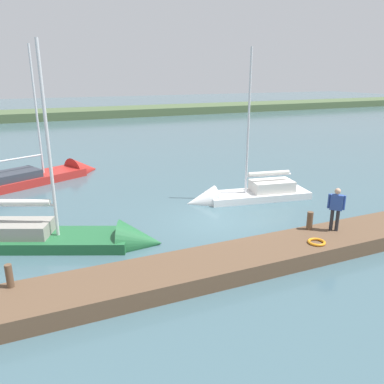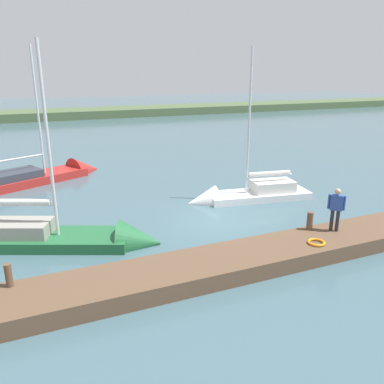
{
  "view_description": "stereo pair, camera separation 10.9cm",
  "coord_description": "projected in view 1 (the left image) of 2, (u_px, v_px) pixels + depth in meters",
  "views": [
    {
      "loc": [
        7.84,
        15.0,
        6.7
      ],
      "look_at": [
        1.58,
        0.59,
        1.81
      ],
      "focal_mm": 36.08,
      "sensor_mm": 36.0,
      "label": 1
    },
    {
      "loc": [
        7.74,
        15.04,
        6.7
      ],
      "look_at": [
        1.58,
        0.59,
        1.81
      ],
      "focal_mm": 36.08,
      "sensor_mm": 36.0,
      "label": 2
    }
  ],
  "objects": [
    {
      "name": "person_on_dock",
      "position": [
        336.0,
        206.0,
        15.25
      ],
      "size": [
        0.49,
        0.51,
        1.77
      ],
      "rotation": [
        0.0,
        0.0,
        3.9
      ],
      "color": "#28282D",
      "rests_on": "dock_pier"
    },
    {
      "name": "sailboat_near_dock",
      "position": [
        73.0,
        241.0,
        15.59
      ],
      "size": [
        8.55,
        5.11,
        8.75
      ],
      "rotation": [
        0.0,
        0.0,
        2.74
      ],
      "color": "#236638",
      "rests_on": "ground_plane"
    },
    {
      "name": "sailboat_behind_pier",
      "position": [
        241.0,
        197.0,
        21.12
      ],
      "size": [
        7.07,
        2.87,
        8.77
      ],
      "rotation": [
        0.0,
        0.0,
        -0.17
      ],
      "color": "white",
      "rests_on": "ground_plane"
    },
    {
      "name": "mooring_post_far",
      "position": [
        9.0,
        276.0,
        11.34
      ],
      "size": [
        0.21,
        0.21,
        0.73
      ],
      "primitive_type": "cylinder",
      "color": "brown",
      "rests_on": "dock_pier"
    },
    {
      "name": "ground_plane",
      "position": [
        218.0,
        221.0,
        18.11
      ],
      "size": [
        200.0,
        200.0,
        0.0
      ],
      "primitive_type": "plane",
      "color": "#42606B"
    },
    {
      "name": "dock_pier",
      "position": [
        272.0,
        254.0,
        14.2
      ],
      "size": [
        23.04,
        2.18,
        0.6
      ],
      "primitive_type": "cube",
      "color": "brown",
      "rests_on": "ground_plane"
    },
    {
      "name": "mooring_post_near",
      "position": [
        310.0,
        221.0,
        15.55
      ],
      "size": [
        0.24,
        0.24,
        0.74
      ],
      "primitive_type": "cylinder",
      "color": "brown",
      "rests_on": "dock_pier"
    },
    {
      "name": "sailboat_mid_channel",
      "position": [
        49.0,
        177.0,
        25.16
      ],
      "size": [
        8.53,
        5.56,
        9.34
      ],
      "rotation": [
        0.0,
        0.0,
        3.59
      ],
      "color": "#B22823",
      "rests_on": "ground_plane"
    },
    {
      "name": "far_shoreline",
      "position": [
        77.0,
        117.0,
        59.98
      ],
      "size": [
        180.0,
        8.0,
        2.4
      ],
      "primitive_type": "cube",
      "color": "#4C603D",
      "rests_on": "ground_plane"
    },
    {
      "name": "life_ring_buoy",
      "position": [
        317.0,
        242.0,
        14.35
      ],
      "size": [
        0.66,
        0.66,
        0.1
      ],
      "primitive_type": "torus",
      "color": "orange",
      "rests_on": "dock_pier"
    }
  ]
}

